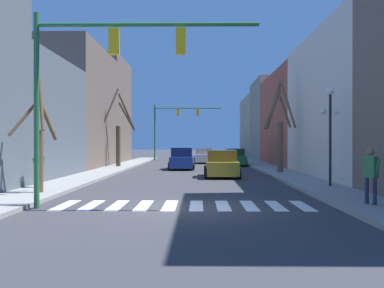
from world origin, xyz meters
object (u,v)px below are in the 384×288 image
at_px(street_tree_left_mid, 119,135).
at_px(traffic_signal_near, 101,65).
at_px(pedestrian_on_left_sidewalk, 371,171).
at_px(car_parked_right_far, 182,159).
at_px(pedestrian_crossing_street, 39,165).
at_px(street_tree_left_near, 40,143).
at_px(street_lamp_right_corner, 330,116).
at_px(traffic_signal_far, 174,120).
at_px(street_tree_right_mid, 278,128).
at_px(car_parked_left_near, 221,164).
at_px(car_parked_left_far, 235,158).
at_px(car_driving_toward_lane, 204,156).

bearing_deg(street_tree_left_mid, traffic_signal_near, -81.29).
bearing_deg(pedestrian_on_left_sidewalk, car_parked_right_far, -11.08).
distance_m(traffic_signal_near, pedestrian_crossing_street, 7.60).
distance_m(traffic_signal_near, street_tree_left_near, 5.30).
xyz_separation_m(street_lamp_right_corner, pedestrian_crossing_street, (-13.20, -0.67, -2.23)).
bearing_deg(traffic_signal_near, car_parked_right_far, 85.17).
height_order(traffic_signal_far, street_tree_right_mid, traffic_signal_far).
xyz_separation_m(traffic_signal_far, car_parked_left_near, (4.38, -25.81, -4.12)).
distance_m(street_lamp_right_corner, street_tree_left_mid, 21.67).
height_order(car_parked_left_far, car_parked_right_far, car_parked_right_far).
height_order(car_parked_right_far, pedestrian_crossing_street, pedestrian_crossing_street).
bearing_deg(pedestrian_on_left_sidewalk, street_lamp_right_corner, -33.27).
bearing_deg(street_lamp_right_corner, street_tree_right_mid, 93.40).
xyz_separation_m(traffic_signal_far, pedestrian_on_left_sidewalk, (8.53, -39.18, -3.67)).
distance_m(car_parked_left_far, pedestrian_on_left_sidewalk, 27.30).
xyz_separation_m(car_parked_left_near, street_tree_left_near, (-7.80, -10.03, 1.37)).
relative_size(car_driving_toward_lane, pedestrian_crossing_street, 2.54).
bearing_deg(car_parked_right_far, traffic_signal_far, -174.78).
bearing_deg(street_tree_left_near, traffic_signal_far, 84.55).
bearing_deg(car_driving_toward_lane, street_tree_right_mid, -162.65).
height_order(car_parked_right_far, street_tree_left_mid, street_tree_left_mid).
distance_m(car_driving_toward_lane, street_tree_left_mid, 11.25).
bearing_deg(street_lamp_right_corner, street_tree_left_mid, 126.24).
relative_size(pedestrian_crossing_street, street_tree_left_near, 0.36).
height_order(traffic_signal_near, car_parked_right_far, traffic_signal_near).
bearing_deg(car_parked_left_near, car_driving_toward_lane, 2.78).
bearing_deg(street_tree_right_mid, car_driving_toward_lane, 107.35).
distance_m(car_parked_left_far, street_tree_right_mid, 11.53).
bearing_deg(pedestrian_crossing_street, car_parked_right_far, -169.63).
bearing_deg(traffic_signal_near, traffic_signal_far, 89.70).
distance_m(street_lamp_right_corner, car_parked_left_far, 21.48).
bearing_deg(car_parked_left_far, street_tree_left_mid, 109.92).
bearing_deg(traffic_signal_near, pedestrian_on_left_sidewalk, 0.20).
distance_m(car_parked_left_far, street_tree_left_near, 25.81).
bearing_deg(traffic_signal_far, car_driving_toward_lane, -64.58).
height_order(car_driving_toward_lane, car_parked_right_far, car_parked_right_far).
height_order(car_parked_left_far, street_tree_left_mid, street_tree_left_mid).
bearing_deg(street_tree_left_mid, pedestrian_crossing_street, -91.23).
height_order(car_parked_left_near, car_parked_right_far, car_parked_right_far).
distance_m(car_parked_left_far, car_parked_left_near, 13.97).
relative_size(street_lamp_right_corner, pedestrian_crossing_street, 2.74).
xyz_separation_m(traffic_signal_near, street_tree_left_mid, (-3.61, 23.56, -1.86)).
height_order(car_parked_left_far, pedestrian_on_left_sidewalk, pedestrian_on_left_sidewalk).
xyz_separation_m(car_parked_right_far, pedestrian_crossing_street, (-5.82, -16.11, 0.33)).
relative_size(pedestrian_crossing_street, street_tree_left_mid, 0.25).
relative_size(street_tree_left_mid, street_tree_right_mid, 1.05).
height_order(street_lamp_right_corner, street_tree_left_near, street_tree_left_near).
height_order(traffic_signal_far, pedestrian_crossing_street, traffic_signal_far).
xyz_separation_m(car_parked_right_far, street_tree_left_near, (-5.03, -18.15, 1.34)).
bearing_deg(car_driving_toward_lane, car_parked_right_far, 169.74).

